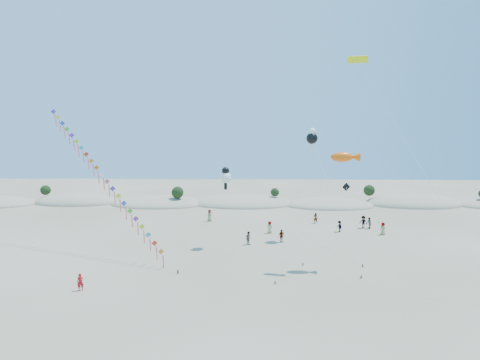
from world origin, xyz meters
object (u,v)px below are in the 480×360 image
object	(u,v)px
kite_train	(103,176)
fish_kite	(345,157)
parafoil_kite	(361,65)
flyer_foreground	(80,282)

from	to	relation	value
kite_train	fish_kite	xyz separation A→B (m)	(26.62, -4.10, 2.56)
parafoil_kite	flyer_foreground	bearing A→B (deg)	-163.33
flyer_foreground	fish_kite	bearing A→B (deg)	-5.59
kite_train	parafoil_kite	distance (m)	30.66
fish_kite	flyer_foreground	xyz separation A→B (m)	(-24.90, -7.12, -10.70)
parafoil_kite	flyer_foreground	size ratio (longest dim) A/B	13.82
kite_train	fish_kite	distance (m)	27.06
kite_train	flyer_foreground	xyz separation A→B (m)	(1.72, -11.22, -8.14)
parafoil_kite	kite_train	bearing A→B (deg)	173.28
fish_kite	parafoil_kite	size ratio (longest dim) A/B	0.55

